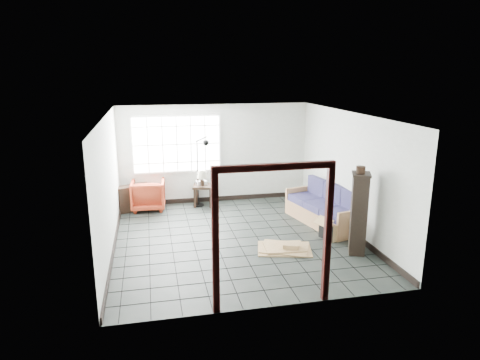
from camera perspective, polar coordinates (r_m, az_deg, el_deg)
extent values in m
plane|color=black|center=(9.13, -0.53, -7.78)|extent=(5.50, 5.50, 0.00)
cube|color=beige|center=(11.36, -3.35, 3.52)|extent=(5.00, 0.02, 2.60)
cube|color=beige|center=(6.17, 4.61, -6.06)|extent=(5.00, 0.02, 2.60)
cube|color=beige|center=(8.59, -17.12, -0.73)|extent=(0.02, 5.50, 2.60)
cube|color=beige|center=(9.52, 14.35, 0.93)|extent=(0.02, 5.50, 2.60)
cube|color=white|center=(8.49, -0.57, 8.68)|extent=(5.00, 5.50, 0.02)
cube|color=black|center=(11.64, -3.24, -2.50)|extent=(4.95, 0.03, 0.12)
cube|color=black|center=(8.98, -16.40, -8.38)|extent=(0.03, 5.45, 0.12)
cube|color=black|center=(9.87, 13.80, -6.09)|extent=(0.03, 5.45, 0.12)
cube|color=silver|center=(11.16, -8.43, 4.75)|extent=(2.32, 0.06, 1.52)
cube|color=white|center=(11.12, -8.42, 4.72)|extent=(2.20, 0.02, 1.40)
cube|color=black|center=(6.13, -3.29, -8.69)|extent=(0.10, 0.08, 2.10)
cube|color=black|center=(6.58, 11.61, -7.30)|extent=(0.10, 0.08, 2.10)
cube|color=black|center=(5.97, 4.64, 1.76)|extent=(1.80, 0.08, 0.10)
cube|color=#B17F50|center=(10.08, 11.04, -4.79)|extent=(1.21, 2.10, 0.35)
cube|color=#B17F50|center=(9.29, 14.77, -5.80)|extent=(0.78, 0.24, 0.63)
cube|color=#B17F50|center=(10.83, 7.93, -2.53)|extent=(0.78, 0.24, 0.63)
cube|color=#B17F50|center=(10.17, 12.76, -2.54)|extent=(0.52, 1.94, 0.69)
cube|color=#171D3B|center=(9.50, 13.32, -4.48)|extent=(0.83, 0.77, 0.16)
cube|color=#171D3B|center=(9.60, 14.74, -2.89)|extent=(0.28, 0.65, 0.51)
cube|color=#171D3B|center=(9.99, 11.02, -3.42)|extent=(0.83, 0.77, 0.16)
cube|color=#171D3B|center=(10.09, 12.40, -1.91)|extent=(0.28, 0.65, 0.51)
cube|color=#171D3B|center=(10.49, 8.94, -2.45)|extent=(0.83, 0.77, 0.16)
cube|color=#171D3B|center=(10.59, 10.27, -1.02)|extent=(0.28, 0.65, 0.51)
imported|color=maroon|center=(11.09, -12.15, -1.75)|extent=(0.87, 0.82, 0.84)
cube|color=black|center=(11.15, -4.93, -0.81)|extent=(0.61, 0.61, 0.06)
cube|color=black|center=(11.05, -6.05, -2.45)|extent=(0.06, 0.06, 0.51)
cube|color=black|center=(11.01, -3.96, -2.47)|extent=(0.06, 0.06, 0.51)
cube|color=black|center=(11.44, -5.81, -1.86)|extent=(0.06, 0.06, 0.51)
cube|color=black|center=(11.40, -3.79, -1.87)|extent=(0.06, 0.06, 0.51)
cylinder|color=black|center=(11.06, -5.06, -0.39)|extent=(0.11, 0.11, 0.14)
cylinder|color=black|center=(11.03, -5.08, 0.23)|extent=(0.03, 0.03, 0.10)
cone|color=beige|center=(11.00, -5.09, 0.80)|extent=(0.28, 0.28, 0.21)
cube|color=silver|center=(11.19, -5.18, -0.35)|extent=(0.31, 0.26, 0.09)
cylinder|color=black|center=(11.14, -5.81, -0.43)|extent=(0.03, 0.06, 0.06)
cylinder|color=black|center=(11.28, -5.55, -3.35)|extent=(0.37, 0.37, 0.03)
cylinder|color=black|center=(11.04, -5.66, 0.90)|extent=(0.03, 0.03, 1.71)
cylinder|color=black|center=(10.78, -5.19, 5.44)|extent=(0.28, 0.14, 0.15)
sphere|color=black|center=(10.71, -4.58, 4.97)|extent=(0.20, 0.20, 0.15)
cube|color=black|center=(11.13, -13.99, -2.31)|extent=(0.89, 0.61, 0.65)
cube|color=black|center=(11.13, -14.00, -2.26)|extent=(0.82, 0.54, 0.03)
cube|color=black|center=(8.49, 15.54, -4.42)|extent=(0.43, 0.48, 1.57)
cube|color=black|center=(8.28, 15.91, 0.74)|extent=(0.48, 0.53, 0.04)
cylinder|color=black|center=(8.25, 15.79, 1.32)|extent=(0.21, 0.21, 0.13)
cube|color=olive|center=(9.41, 12.47, -7.38)|extent=(0.63, 0.57, 0.02)
cube|color=black|center=(9.17, 11.37, -6.78)|extent=(0.16, 0.40, 0.35)
cube|color=olive|center=(9.52, 13.64, -6.10)|extent=(0.16, 0.40, 0.35)
cube|color=olive|center=(9.21, 13.44, -6.80)|extent=(0.49, 0.20, 0.35)
cube|color=olive|center=(9.48, 11.64, -6.08)|extent=(0.49, 0.20, 0.35)
cube|color=olive|center=(9.04, 11.11, -5.47)|extent=(0.33, 0.46, 0.14)
cube|color=olive|center=(9.49, 14.03, -4.66)|extent=(0.33, 0.46, 0.14)
cube|color=olive|center=(8.64, 5.94, -9.13)|extent=(1.20, 0.98, 0.02)
cube|color=olive|center=(8.63, 5.94, -9.00)|extent=(1.12, 1.01, 0.02)
cube|color=olive|center=(8.62, 5.94, -8.86)|extent=(0.83, 0.64, 0.02)
cube|color=olive|center=(8.56, 6.84, -8.66)|extent=(0.38, 0.35, 0.09)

